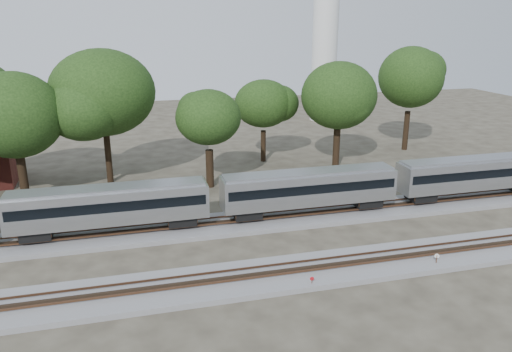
# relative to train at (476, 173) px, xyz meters

# --- Properties ---
(ground) EXTENTS (160.00, 160.00, 0.00)m
(ground) POSITION_rel_train_xyz_m (-23.86, -6.00, -3.04)
(ground) COLOR #383328
(ground) RESTS_ON ground
(track_far) EXTENTS (160.00, 5.00, 0.73)m
(track_far) POSITION_rel_train_xyz_m (-23.86, 0.00, -2.83)
(track_far) COLOR slate
(track_far) RESTS_ON ground
(track_near) EXTENTS (160.00, 5.00, 0.73)m
(track_near) POSITION_rel_train_xyz_m (-23.86, -10.00, -2.83)
(track_near) COLOR slate
(track_near) RESTS_ON ground
(train) EXTENTS (119.65, 2.91, 4.28)m
(train) POSITION_rel_train_xyz_m (0.00, 0.00, 0.00)
(train) COLOR #B4B6BB
(train) RESTS_ON ground
(switch_stand_red) EXTENTS (0.28, 0.08, 0.89)m
(switch_stand_red) POSITION_rel_train_xyz_m (-21.91, -12.03, -2.47)
(switch_stand_red) COLOR #512D19
(switch_stand_red) RESTS_ON ground
(switch_stand_white) EXTENTS (0.34, 0.18, 1.13)m
(switch_stand_white) POSITION_rel_train_xyz_m (-11.88, -11.54, -2.32)
(switch_stand_white) COLOR #512D19
(switch_stand_white) RESTS_ON ground
(switch_lever) EXTENTS (0.57, 0.46, 0.30)m
(switch_lever) POSITION_rel_train_xyz_m (-16.94, -11.89, -2.89)
(switch_lever) COLOR #512D19
(switch_lever) RESTS_ON ground
(tree_2) EXTENTS (8.93, 8.93, 12.60)m
(tree_2) POSITION_rel_train_xyz_m (-43.88, 11.66, 5.74)
(tree_2) COLOR black
(tree_2) RESTS_ON ground
(tree_3) EXTENTS (10.30, 10.30, 14.52)m
(tree_3) POSITION_rel_train_xyz_m (-35.65, 15.67, 7.08)
(tree_3) COLOR black
(tree_3) RESTS_ON ground
(tree_4) EXTENTS (7.87, 7.87, 11.09)m
(tree_4) POSITION_rel_train_xyz_m (-24.98, 11.28, 4.69)
(tree_4) COLOR black
(tree_4) RESTS_ON ground
(tree_5) EXTENTS (7.63, 7.63, 10.75)m
(tree_5) POSITION_rel_train_xyz_m (-16.55, 19.79, 4.45)
(tree_5) COLOR black
(tree_5) RESTS_ON ground
(tree_6) EXTENTS (9.07, 9.07, 12.79)m
(tree_6) POSITION_rel_train_xyz_m (-8.54, 14.89, 5.87)
(tree_6) COLOR black
(tree_6) RESTS_ON ground
(tree_7) EXTENTS (10.28, 10.28, 14.49)m
(tree_7) POSITION_rel_train_xyz_m (4.41, 20.50, 7.06)
(tree_7) COLOR black
(tree_7) RESTS_ON ground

